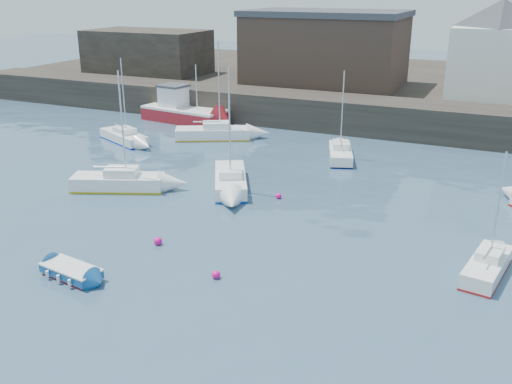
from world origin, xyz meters
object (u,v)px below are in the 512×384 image
at_px(blue_dinghy, 71,271).
at_px(fishing_boat, 182,110).
at_px(sailboat_c, 487,266).
at_px(sailboat_e, 124,137).
at_px(sailboat_b, 230,180).
at_px(sailboat_h, 213,133).
at_px(buoy_far, 279,198).
at_px(sailboat_f, 340,153).
at_px(buoy_mid, 216,278).
at_px(sailboat_a, 119,182).
at_px(buoy_near, 158,244).

height_order(blue_dinghy, fishing_boat, fishing_boat).
relative_size(sailboat_c, sailboat_e, 0.82).
relative_size(blue_dinghy, sailboat_e, 0.45).
height_order(sailboat_b, sailboat_h, sailboat_h).
relative_size(sailboat_h, buoy_far, 23.34).
height_order(sailboat_e, sailboat_f, sailboat_e).
relative_size(fishing_boat, sailboat_f, 1.33).
bearing_deg(buoy_mid, blue_dinghy, -156.10).
xyz_separation_m(sailboat_c, buoy_far, (-12.83, 5.38, -0.45)).
bearing_deg(sailboat_h, sailboat_f, -6.28).
relative_size(fishing_boat, sailboat_a, 1.15).
distance_m(blue_dinghy, buoy_mid, 6.79).
distance_m(blue_dinghy, sailboat_b, 14.40).
xyz_separation_m(sailboat_a, sailboat_c, (23.21, -2.52, -0.10)).
bearing_deg(buoy_near, buoy_mid, -23.49).
bearing_deg(sailboat_a, sailboat_c, -6.20).
height_order(sailboat_f, buoy_far, sailboat_f).
relative_size(sailboat_a, sailboat_e, 1.09).
xyz_separation_m(blue_dinghy, fishing_boat, (-12.25, 30.02, 0.79)).
bearing_deg(buoy_mid, fishing_boat, 124.07).
height_order(sailboat_b, buoy_mid, sailboat_b).
bearing_deg(blue_dinghy, sailboat_e, 121.09).
xyz_separation_m(fishing_boat, buoy_far, (17.10, -16.28, -1.11)).
distance_m(sailboat_c, sailboat_e, 32.95).
xyz_separation_m(sailboat_a, sailboat_b, (6.60, 3.48, -0.02)).
relative_size(buoy_near, buoy_far, 1.21).
bearing_deg(sailboat_h, blue_dinghy, -76.31).
xyz_separation_m(sailboat_b, buoy_far, (3.78, -0.62, -0.53)).
bearing_deg(buoy_far, buoy_mid, -83.00).
bearing_deg(sailboat_b, sailboat_a, -152.19).
bearing_deg(sailboat_c, sailboat_a, 173.80).
relative_size(blue_dinghy, sailboat_b, 0.40).
bearing_deg(sailboat_f, fishing_boat, 161.34).
bearing_deg(sailboat_f, sailboat_h, 173.72).
bearing_deg(sailboat_a, sailboat_h, 92.43).
height_order(fishing_boat, sailboat_f, sailboat_f).
height_order(fishing_boat, sailboat_h, sailboat_h).
relative_size(sailboat_e, buoy_far, 20.03).
relative_size(fishing_boat, buoy_mid, 22.71).
xyz_separation_m(sailboat_a, sailboat_h, (-0.61, 14.33, -0.01)).
bearing_deg(buoy_mid, sailboat_c, 26.05).
bearing_deg(sailboat_a, buoy_mid, -34.75).
relative_size(blue_dinghy, sailboat_f, 0.47).
xyz_separation_m(sailboat_h, buoy_mid, (12.34, -22.46, -0.55)).
bearing_deg(buoy_far, buoy_near, -109.40).
bearing_deg(sailboat_b, sailboat_e, 153.98).
xyz_separation_m(sailboat_a, sailboat_e, (-7.18, 10.20, -0.08)).
distance_m(sailboat_a, buoy_far, 10.78).
xyz_separation_m(blue_dinghy, sailboat_a, (-5.53, 10.88, 0.23)).
relative_size(sailboat_f, buoy_mid, 17.10).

